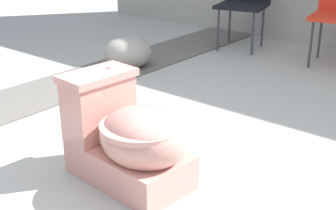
% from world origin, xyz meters
% --- Properties ---
extents(ground_plane, '(14.00, 14.00, 0.00)m').
position_xyz_m(ground_plane, '(0.00, 0.00, 0.00)').
color(ground_plane, '#A8A59E').
extents(gravel_strip, '(0.56, 8.00, 0.01)m').
position_xyz_m(gravel_strip, '(-1.19, 0.50, 0.01)').
color(gravel_strip, '#605B56').
rests_on(gravel_strip, ground).
extents(toilet, '(0.66, 0.43, 0.52)m').
position_xyz_m(toilet, '(0.14, -0.00, 0.22)').
color(toilet, tan).
rests_on(toilet, ground).
extents(boulder_near, '(0.52, 0.54, 0.27)m').
position_xyz_m(boulder_near, '(-1.14, 1.33, 0.14)').
color(boulder_near, gray).
rests_on(boulder_near, ground).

